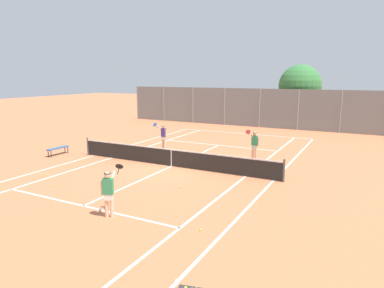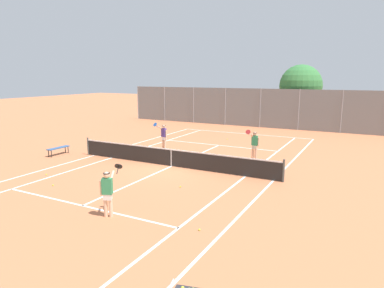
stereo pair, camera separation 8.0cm
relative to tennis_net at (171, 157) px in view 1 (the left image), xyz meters
The scene contains 14 objects.
ground_plane 0.51m from the tennis_net, ahead, with size 120.00×120.00×0.00m, color #C67047.
court_line_markings 0.51m from the tennis_net, ahead, with size 11.10×23.90×0.01m.
tennis_net is the anchor object (origin of this frame).
player_near_side 6.90m from the tennis_net, 77.10° to the right, with size 0.45×0.88×1.77m.
player_far_left 4.53m from the tennis_net, 127.39° to the left, with size 0.81×0.70×1.77m.
player_far_right 5.01m from the tennis_net, 46.76° to the left, with size 0.64×0.75×1.77m.
loose_tennis_ball_0 7.89m from the tennis_net, 52.48° to the right, with size 0.07×0.07×0.07m, color #D1DB33.
loose_tennis_ball_1 6.26m from the tennis_net, 136.81° to the right, with size 0.07×0.07×0.07m, color #D1DB33.
loose_tennis_ball_2 8.78m from the tennis_net, 92.04° to the left, with size 0.07×0.07×0.07m, color #D1DB33.
loose_tennis_ball_3 3.60m from the tennis_net, 52.59° to the right, with size 0.07×0.07×0.07m, color #D1DB33.
loose_tennis_ball_4 6.04m from the tennis_net, 118.79° to the right, with size 0.07×0.07×0.07m, color #D1DB33.
courtside_bench 7.58m from the tennis_net, behind, with size 0.36×1.50×0.47m.
back_fence 16.12m from the tennis_net, 90.00° to the left, with size 28.18×0.08×3.63m.
tree_behind_left 19.21m from the tennis_net, 80.42° to the left, with size 3.97×3.97×5.82m.
Camera 1 is at (9.16, -15.22, 4.76)m, focal length 32.00 mm.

